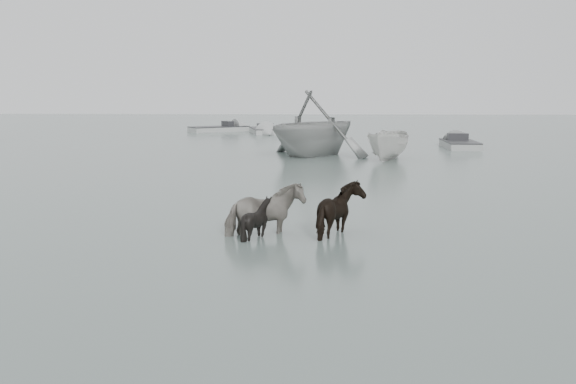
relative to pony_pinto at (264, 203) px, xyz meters
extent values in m
plane|color=#586860|center=(0.00, -0.82, -0.75)|extent=(140.00, 140.00, 0.00)
imported|color=black|center=(0.00, 0.00, 0.00)|extent=(1.95, 1.44, 1.50)
imported|color=black|center=(1.75, 0.08, -0.04)|extent=(1.22, 1.42, 1.41)
imported|color=black|center=(-0.14, -0.23, -0.20)|extent=(1.23, 1.17, 1.09)
imported|color=#9A9D9A|center=(1.10, 18.83, 0.88)|extent=(7.99, 8.17, 3.27)
imported|color=silver|center=(4.47, 16.71, 0.01)|extent=(2.76, 4.22, 1.52)
camera|label=1|loc=(1.16, -15.98, 2.61)|focal=45.00mm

